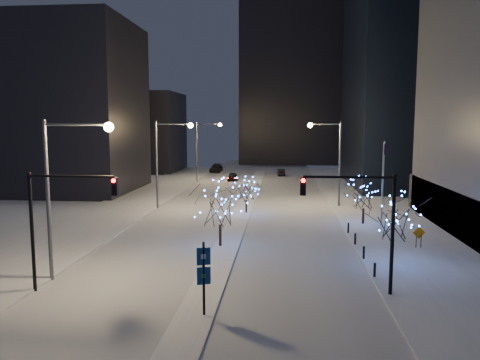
# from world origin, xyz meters

# --- Properties ---
(ground) EXTENTS (160.00, 160.00, 0.00)m
(ground) POSITION_xyz_m (0.00, 0.00, 0.00)
(ground) COLOR silver
(ground) RESTS_ON ground
(road) EXTENTS (20.00, 130.00, 0.02)m
(road) POSITION_xyz_m (0.00, 35.00, 0.01)
(road) COLOR #B7BCC7
(road) RESTS_ON ground
(median) EXTENTS (2.00, 80.00, 0.15)m
(median) POSITION_xyz_m (0.00, 30.00, 0.07)
(median) COLOR silver
(median) RESTS_ON ground
(east_sidewalk) EXTENTS (10.00, 90.00, 0.15)m
(east_sidewalk) POSITION_xyz_m (15.00, 20.00, 0.07)
(east_sidewalk) COLOR silver
(east_sidewalk) RESTS_ON ground
(west_sidewalk) EXTENTS (8.00, 90.00, 0.15)m
(west_sidewalk) POSITION_xyz_m (-14.00, 20.00, 0.07)
(west_sidewalk) COLOR silver
(west_sidewalk) RESTS_ON ground
(filler_west_near) EXTENTS (22.00, 18.00, 24.00)m
(filler_west_near) POSITION_xyz_m (-28.00, 40.00, 12.00)
(filler_west_near) COLOR black
(filler_west_near) RESTS_ON ground
(filler_west_far) EXTENTS (18.00, 16.00, 16.00)m
(filler_west_far) POSITION_xyz_m (-26.00, 70.00, 8.00)
(filler_west_far) COLOR black
(filler_west_far) RESTS_ON ground
(horizon_block) EXTENTS (24.00, 14.00, 42.00)m
(horizon_block) POSITION_xyz_m (6.00, 92.00, 21.00)
(horizon_block) COLOR black
(horizon_block) RESTS_ON ground
(street_lamp_w_near) EXTENTS (4.40, 0.56, 10.00)m
(street_lamp_w_near) POSITION_xyz_m (-8.94, 2.00, 6.50)
(street_lamp_w_near) COLOR #595E66
(street_lamp_w_near) RESTS_ON ground
(street_lamp_w_mid) EXTENTS (4.40, 0.56, 10.00)m
(street_lamp_w_mid) POSITION_xyz_m (-8.94, 27.00, 6.50)
(street_lamp_w_mid) COLOR #595E66
(street_lamp_w_mid) RESTS_ON ground
(street_lamp_w_far) EXTENTS (4.40, 0.56, 10.00)m
(street_lamp_w_far) POSITION_xyz_m (-8.94, 52.00, 6.50)
(street_lamp_w_far) COLOR #595E66
(street_lamp_w_far) RESTS_ON ground
(street_lamp_east) EXTENTS (3.90, 0.56, 10.00)m
(street_lamp_east) POSITION_xyz_m (10.08, 30.00, 6.45)
(street_lamp_east) COLOR #595E66
(street_lamp_east) RESTS_ON ground
(traffic_signal_west) EXTENTS (5.26, 0.43, 7.00)m
(traffic_signal_west) POSITION_xyz_m (-8.44, -0.00, 4.76)
(traffic_signal_west) COLOR black
(traffic_signal_west) RESTS_ON ground
(traffic_signal_east) EXTENTS (5.26, 0.43, 7.00)m
(traffic_signal_east) POSITION_xyz_m (8.94, 1.00, 4.76)
(traffic_signal_east) COLOR black
(traffic_signal_east) RESTS_ON ground
(flagpoles) EXTENTS (1.35, 2.60, 8.00)m
(flagpoles) POSITION_xyz_m (13.37, 17.25, 4.80)
(flagpoles) COLOR silver
(flagpoles) RESTS_ON east_sidewalk
(bollards) EXTENTS (0.16, 12.16, 0.90)m
(bollards) POSITION_xyz_m (10.20, 10.00, 0.60)
(bollards) COLOR black
(bollards) RESTS_ON east_sidewalk
(car_near) EXTENTS (1.81, 4.15, 1.39)m
(car_near) POSITION_xyz_m (-4.15, 53.89, 0.70)
(car_near) COLOR black
(car_near) RESTS_ON ground
(car_mid) EXTENTS (1.69, 3.94, 1.26)m
(car_mid) POSITION_xyz_m (4.09, 62.71, 0.63)
(car_mid) COLOR black
(car_mid) RESTS_ON ground
(car_far) EXTENTS (2.25, 5.39, 1.56)m
(car_far) POSITION_xyz_m (-9.00, 68.16, 0.78)
(car_far) COLOR black
(car_far) RESTS_ON ground
(holiday_tree_median_near) EXTENTS (5.50, 5.50, 5.29)m
(holiday_tree_median_near) POSITION_xyz_m (-0.50, 10.66, 3.47)
(holiday_tree_median_near) COLOR black
(holiday_tree_median_near) RESTS_ON median
(holiday_tree_median_far) EXTENTS (3.33, 3.33, 3.79)m
(holiday_tree_median_far) POSITION_xyz_m (0.50, 24.60, 2.63)
(holiday_tree_median_far) COLOR black
(holiday_tree_median_far) RESTS_ON median
(holiday_tree_plaza_near) EXTENTS (4.34, 4.34, 4.97)m
(holiday_tree_plaza_near) POSITION_xyz_m (11.94, 7.00, 3.36)
(holiday_tree_plaza_near) COLOR black
(holiday_tree_plaza_near) RESTS_ON east_sidewalk
(holiday_tree_plaza_far) EXTENTS (4.62, 4.62, 4.49)m
(holiday_tree_plaza_far) POSITION_xyz_m (12.17, 20.11, 2.99)
(holiday_tree_plaza_far) COLOR black
(holiday_tree_plaza_far) RESTS_ON east_sidewalk
(wayfinding_sign) EXTENTS (0.68, 0.31, 3.91)m
(wayfinding_sign) POSITION_xyz_m (0.47, -2.77, 2.40)
(wayfinding_sign) COLOR black
(wayfinding_sign) RESTS_ON ground
(construction_sign) EXTENTS (1.02, 0.26, 1.71)m
(construction_sign) POSITION_xyz_m (14.97, 11.46, 1.18)
(construction_sign) COLOR black
(construction_sign) RESTS_ON east_sidewalk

